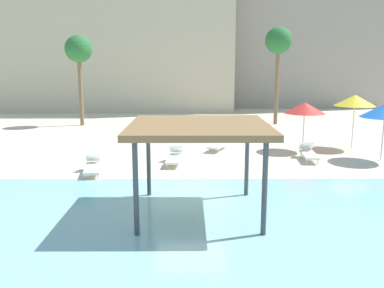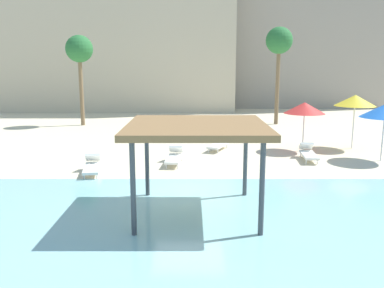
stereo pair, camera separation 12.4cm
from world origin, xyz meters
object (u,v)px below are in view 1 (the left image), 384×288
at_px(lounge_chair_0, 219,143).
at_px(beach_umbrella_red_1, 305,108).
at_px(shade_pavilion, 199,130).
at_px(lounge_chair_3, 93,166).
at_px(lounge_chair_6, 309,153).
at_px(palm_tree_2, 79,51).
at_px(palm_tree_1, 278,43).
at_px(beach_umbrella_yellow_3, 355,100).
at_px(lounge_chair_5, 175,156).

bearing_deg(lounge_chair_0, beach_umbrella_red_1, 108.86).
relative_size(shade_pavilion, lounge_chair_3, 2.00).
bearing_deg(lounge_chair_6, lounge_chair_3, -70.28).
bearing_deg(palm_tree_2, lounge_chair_0, -42.88).
xyz_separation_m(beach_umbrella_red_1, lounge_chair_0, (-4.23, 0.30, -1.86)).
height_order(shade_pavilion, lounge_chair_0, shade_pavilion).
bearing_deg(shade_pavilion, palm_tree_1, 71.76).
xyz_separation_m(lounge_chair_0, lounge_chair_6, (3.96, -2.27, 0.00)).
relative_size(shade_pavilion, beach_umbrella_yellow_3, 1.41).
bearing_deg(lounge_chair_6, lounge_chair_5, -77.61).
bearing_deg(palm_tree_2, lounge_chair_3, -73.82).
bearing_deg(lounge_chair_0, lounge_chair_5, -12.66).
relative_size(beach_umbrella_red_1, lounge_chair_3, 1.26).
distance_m(lounge_chair_6, palm_tree_1, 12.69).
distance_m(shade_pavilion, lounge_chair_6, 8.93).
bearing_deg(lounge_chair_0, beach_umbrella_yellow_3, 115.26).
xyz_separation_m(beach_umbrella_red_1, lounge_chair_6, (-0.26, -1.97, -1.86)).
height_order(palm_tree_1, palm_tree_2, palm_tree_1).
relative_size(lounge_chair_3, lounge_chair_6, 1.01).
height_order(shade_pavilion, beach_umbrella_yellow_3, beach_umbrella_yellow_3).
xyz_separation_m(shade_pavilion, beach_umbrella_yellow_3, (8.22, 9.47, -0.00)).
bearing_deg(palm_tree_2, beach_umbrella_red_1, -33.43).
height_order(beach_umbrella_yellow_3, palm_tree_1, palm_tree_1).
xyz_separation_m(lounge_chair_0, palm_tree_2, (-9.29, 8.62, 4.90)).
bearing_deg(palm_tree_1, palm_tree_2, -177.84).
relative_size(lounge_chair_3, palm_tree_1, 0.28).
bearing_deg(lounge_chair_5, shade_pavilion, 13.50).
xyz_separation_m(shade_pavilion, lounge_chair_3, (-4.16, 4.49, -2.18)).
bearing_deg(lounge_chair_6, lounge_chair_0, -114.57).
bearing_deg(lounge_chair_3, lounge_chair_6, 95.46).
xyz_separation_m(beach_umbrella_yellow_3, palm_tree_2, (-16.25, 8.33, 2.72)).
height_order(lounge_chair_3, palm_tree_1, palm_tree_1).
distance_m(beach_umbrella_red_1, lounge_chair_5, 7.21).
bearing_deg(palm_tree_2, shade_pavilion, -65.74).
bearing_deg(lounge_chair_6, beach_umbrella_red_1, 177.65).
distance_m(beach_umbrella_yellow_3, palm_tree_2, 18.46).
xyz_separation_m(lounge_chair_3, lounge_chair_5, (3.25, 1.65, 0.00)).
bearing_deg(shade_pavilion, lounge_chair_5, 98.45).
bearing_deg(lounge_chair_6, palm_tree_1, -178.84).
relative_size(beach_umbrella_red_1, palm_tree_2, 0.39).
relative_size(lounge_chair_5, lounge_chair_6, 1.00).
xyz_separation_m(beach_umbrella_red_1, palm_tree_2, (-13.51, 8.92, 3.04)).
relative_size(beach_umbrella_red_1, lounge_chair_5, 1.27).
xyz_separation_m(lounge_chair_0, lounge_chair_3, (-5.42, -4.69, 0.00)).
bearing_deg(palm_tree_2, beach_umbrella_yellow_3, -27.16).
xyz_separation_m(lounge_chair_0, palm_tree_1, (4.78, 9.15, 5.47)).
distance_m(beach_umbrella_red_1, lounge_chair_0, 4.63).
bearing_deg(palm_tree_2, lounge_chair_5, -58.63).
distance_m(lounge_chair_3, lounge_chair_5, 3.65).
bearing_deg(lounge_chair_3, beach_umbrella_yellow_3, 102.91).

